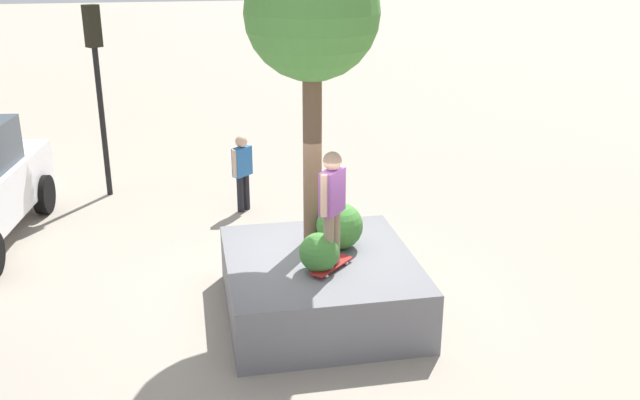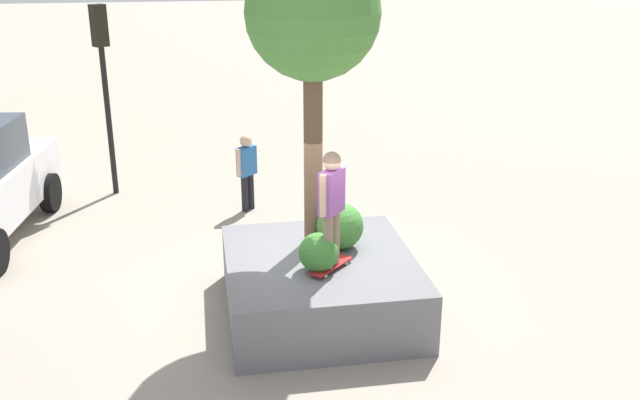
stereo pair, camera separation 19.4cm
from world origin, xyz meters
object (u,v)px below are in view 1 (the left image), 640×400
skateboard (332,266)px  skateboarder (332,201)px  planter_ledge (320,285)px  plaza_tree (312,17)px  passerby_with_bag (242,168)px  traffic_light_corner (96,68)px

skateboard → skateboarder: 0.97m
planter_ledge → skateboard: 0.67m
planter_ledge → plaza_tree: bearing=0.3°
planter_ledge → skateboarder: bearing=-168.8°
skateboard → passerby_with_bag: passerby_with_bag is taller
planter_ledge → passerby_with_bag: (4.55, 0.74, 0.48)m
traffic_light_corner → passerby_with_bag: (-1.57, -2.83, -1.87)m
skateboard → skateboarder: size_ratio=0.43×
planter_ledge → traffic_light_corner: (6.11, 3.56, 2.35)m
traffic_light_corner → passerby_with_bag: traffic_light_corner is taller
planter_ledge → plaza_tree: size_ratio=0.68×
plaza_tree → skateboard: 3.48m
planter_ledge → passerby_with_bag: bearing=9.2°
skateboard → passerby_with_bag: bearing=9.4°
planter_ledge → skateboard: size_ratio=4.17×
planter_ledge → plaza_tree: 3.87m
plaza_tree → skateboarder: (-1.01, -0.09, -2.35)m
skateboard → skateboarder: (0.00, 0.00, 0.97)m
plaza_tree → traffic_light_corner: plaza_tree is taller
plaza_tree → traffic_light_corner: 6.75m
skateboarder → traffic_light_corner: bearing=29.1°
skateboarder → traffic_light_corner: 7.54m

